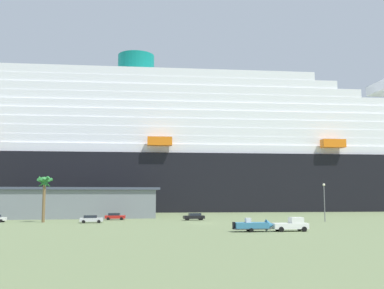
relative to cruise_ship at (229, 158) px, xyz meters
The scene contains 10 objects.
ground_plane 52.67m from the cruise_ship, 119.31° to the right, with size 600.00×600.00×0.00m, color #66754C.
cruise_ship is the anchor object (origin of this frame).
terminal_building 72.56m from the cruise_ship, 145.14° to the right, with size 53.62×26.01×7.60m.
pickup_truck 96.97m from the cruise_ship, 98.77° to the right, with size 5.67×2.46×2.20m.
small_boat_on_trailer 97.82m from the cruise_ship, 102.26° to the right, with size 7.36×2.29×2.15m.
palm_tree 86.11m from the cruise_ship, 132.06° to the right, with size 3.41×3.52×9.74m.
street_lamp 72.68m from the cruise_ship, 87.99° to the right, with size 0.56×0.56×8.22m.
parked_car_red_hatchback 72.99m from the cruise_ship, 126.75° to the right, with size 4.79×2.56×1.58m.
parked_car_silver_sedan 84.03m from the cruise_ship, 125.05° to the right, with size 4.68×2.19×1.58m.
parked_car_black_coupe 68.18m from the cruise_ship, 111.82° to the right, with size 4.86×2.30×1.58m.
Camera 1 is at (-18.45, -89.55, 5.80)m, focal length 41.69 mm.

